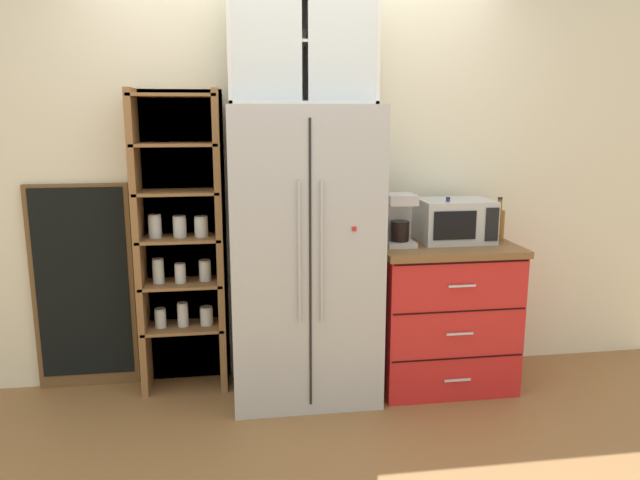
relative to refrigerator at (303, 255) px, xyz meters
The scene contains 13 objects.
ground_plane 0.86m from the refrigerator, 90.00° to the right, with size 10.73×10.73×0.00m, color olive.
wall_back_cream 0.55m from the refrigerator, 90.00° to the left, with size 5.03×0.10×2.55m, color silver.
refrigerator is the anchor object (origin of this frame).
pantry_shelf_column 0.76m from the refrigerator, 161.60° to the left, with size 0.55×0.30×1.82m.
counter_cabinet 0.96m from the refrigerator, ahead, with size 0.84×0.62×0.90m.
microwave 0.96m from the refrigerator, ahead, with size 0.44×0.33×0.26m.
coffee_maker 0.61m from the refrigerator, ahead, with size 0.17×0.20×0.31m.
mug_charcoal 0.88m from the refrigerator, ahead, with size 0.11×0.07×0.10m.
mug_cream 0.88m from the refrigerator, ahead, with size 0.12×0.09×0.08m.
bottle_cobalt 0.89m from the refrigerator, ahead, with size 0.06×0.06×0.29m.
bottle_amber 1.24m from the refrigerator, ahead, with size 0.07×0.07×0.27m.
upper_cabinet 1.19m from the refrigerator, 90.00° to the left, with size 0.82×0.32×0.66m.
chalkboard_menu 1.36m from the refrigerator, 167.66° to the left, with size 0.60×0.04×1.27m.
Camera 1 is at (-0.42, -3.40, 1.66)m, focal length 34.05 mm.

